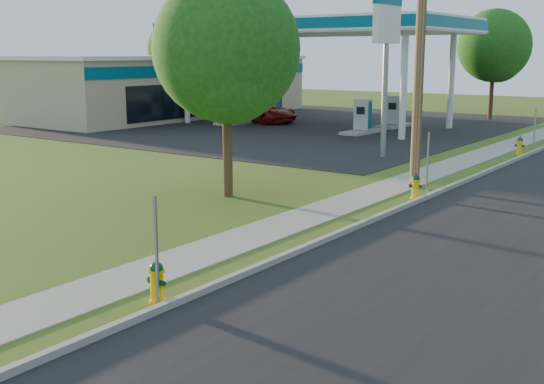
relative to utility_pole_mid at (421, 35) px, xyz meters
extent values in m
cube|color=black|center=(5.10, -7.00, -4.94)|extent=(8.00, 120.00, 0.02)
cube|color=gray|center=(1.10, -7.00, -4.88)|extent=(0.15, 120.00, 0.15)
cube|color=gray|center=(-0.65, -7.00, -4.94)|extent=(1.50, 120.00, 0.03)
cube|color=black|center=(-15.40, 15.00, -4.94)|extent=(26.00, 28.00, 0.02)
cylinder|color=brown|center=(0.00, 0.00, -0.05)|extent=(0.32, 0.32, 9.80)
cube|color=gray|center=(0.85, -12.80, -3.95)|extent=(0.05, 0.04, 2.00)
cube|color=gray|center=(0.85, -1.00, -3.95)|extent=(0.05, 0.04, 2.00)
cube|color=gray|center=(0.85, 11.20, -3.95)|extent=(0.05, 0.04, 2.00)
cylinder|color=silver|center=(-20.90, 11.70, -2.20)|extent=(0.36, 0.36, 5.50)
cylinder|color=silver|center=(-20.90, 18.30, -2.20)|extent=(0.36, 0.36, 5.50)
cylinder|color=silver|center=(-5.90, 11.70, -2.20)|extent=(0.36, 0.36, 5.50)
cylinder|color=silver|center=(-5.90, 18.30, -2.20)|extent=(0.36, 0.36, 5.50)
cube|color=silver|center=(-13.40, 15.00, 1.00)|extent=(18.00, 9.00, 0.90)
cube|color=#005067|center=(-13.40, 15.00, 1.00)|extent=(18.15, 9.15, 0.63)
cube|color=silver|center=(-13.40, 15.00, 0.68)|extent=(18.18, 9.18, 0.10)
cube|color=gray|center=(-17.90, 13.00, -4.86)|extent=(1.20, 3.20, 0.18)
cube|color=#9EA0A3|center=(-17.90, 13.00, -3.90)|extent=(0.90, 0.50, 1.70)
cube|color=#005067|center=(-17.90, 13.00, -3.90)|extent=(0.94, 0.40, 1.50)
cube|color=black|center=(-17.90, 12.73, -3.65)|extent=(0.50, 0.02, 0.40)
cube|color=gray|center=(-8.90, 13.00, -4.86)|extent=(1.20, 3.20, 0.18)
cube|color=#9EA0A3|center=(-8.90, 13.00, -3.90)|extent=(0.90, 0.50, 1.70)
cube|color=#005067|center=(-8.90, 13.00, -3.90)|extent=(0.94, 0.40, 1.50)
cube|color=black|center=(-8.90, 12.73, -3.65)|extent=(0.50, 0.02, 0.40)
cube|color=gray|center=(-17.90, 17.00, -4.86)|extent=(1.20, 3.20, 0.18)
cube|color=#9EA0A3|center=(-17.90, 17.00, -3.90)|extent=(0.90, 0.50, 1.70)
cube|color=#005067|center=(-17.90, 17.00, -3.90)|extent=(0.94, 0.40, 1.50)
cube|color=black|center=(-17.90, 16.73, -3.65)|extent=(0.50, 0.02, 0.40)
cube|color=gray|center=(-8.90, 17.00, -4.86)|extent=(1.20, 3.20, 0.18)
cube|color=#9EA0A3|center=(-8.90, 17.00, -3.90)|extent=(0.90, 0.50, 1.70)
cube|color=#005067|center=(-8.90, 17.00, -3.90)|extent=(0.94, 0.40, 1.50)
cube|color=black|center=(-8.90, 16.73, -3.65)|extent=(0.50, 0.02, 0.40)
cube|color=tan|center=(-26.40, 15.00, -2.95)|extent=(10.00, 22.00, 4.00)
cube|color=#005067|center=(-21.38, 15.00, -1.65)|extent=(0.06, 22.00, 0.70)
cube|color=black|center=(-21.37, 15.00, -3.55)|extent=(0.06, 16.06, 2.20)
cube|color=silver|center=(-26.40, 15.00, -0.83)|extent=(10.40, 22.40, 0.25)
cylinder|color=gray|center=(-3.90, 5.50, -2.45)|extent=(0.24, 0.24, 5.00)
cube|color=silver|center=(-3.90, 5.50, 0.85)|extent=(0.30, 2.00, 2.00)
cylinder|color=#3B2B18|center=(-4.15, -4.72, -3.21)|extent=(0.30, 0.30, 3.49)
sphere|color=#0E4F10|center=(-4.15, -4.72, -0.42)|extent=(4.46, 4.46, 4.46)
sphere|color=#0E4F10|center=(-3.75, -5.02, -1.12)|extent=(3.07, 3.07, 3.07)
cylinder|color=#3B2B18|center=(-5.83, 25.51, -3.06)|extent=(0.30, 0.30, 3.78)
sphere|color=#0E4F10|center=(-5.83, 25.51, -0.03)|extent=(4.84, 4.84, 4.84)
sphere|color=#0E4F10|center=(-5.43, 25.21, -0.79)|extent=(3.33, 3.33, 3.33)
cylinder|color=#3B2B18|center=(-33.40, 23.81, -3.09)|extent=(0.30, 0.30, 3.72)
sphere|color=#0E4F10|center=(-33.40, 23.81, -0.12)|extent=(4.76, 4.76, 4.76)
sphere|color=#0E4F10|center=(-33.00, 23.51, -0.86)|extent=(3.27, 3.27, 3.27)
cylinder|color=#F7B300|center=(0.73, -12.70, -4.92)|extent=(0.30, 0.30, 0.06)
cylinder|color=#F7B300|center=(0.73, -12.70, -4.63)|extent=(0.24, 0.24, 0.64)
cylinder|color=#F7B300|center=(0.73, -12.70, -4.35)|extent=(0.30, 0.30, 0.04)
sphere|color=#073416|center=(0.73, -12.70, -4.31)|extent=(0.25, 0.25, 0.25)
cylinder|color=#073416|center=(0.73, -12.70, -4.18)|extent=(0.05, 0.05, 0.06)
cylinder|color=#073416|center=(0.71, -12.85, -4.55)|extent=(0.14, 0.14, 0.12)
cylinder|color=#073416|center=(0.58, -12.68, -4.55)|extent=(0.12, 0.11, 0.10)
cylinder|color=#073416|center=(0.88, -12.72, -4.55)|extent=(0.12, 0.11, 0.10)
cylinder|color=gold|center=(0.78, -1.67, -4.92)|extent=(0.29, 0.29, 0.06)
cylinder|color=gold|center=(0.78, -1.67, -4.64)|extent=(0.23, 0.23, 0.63)
cylinder|color=gold|center=(0.78, -1.67, -4.36)|extent=(0.29, 0.29, 0.04)
sphere|color=#093619|center=(0.78, -1.67, -4.32)|extent=(0.24, 0.24, 0.24)
cylinder|color=#093619|center=(0.78, -1.67, -4.20)|extent=(0.05, 0.05, 0.06)
cylinder|color=#093619|center=(0.81, -1.82, -4.55)|extent=(0.14, 0.15, 0.12)
cylinder|color=#093619|center=(0.63, -1.70, -4.55)|extent=(0.12, 0.11, 0.09)
cylinder|color=#093619|center=(0.92, -1.64, -4.55)|extent=(0.12, 0.11, 0.09)
cylinder|color=yellow|center=(0.67, 9.68, -4.92)|extent=(0.31, 0.31, 0.07)
cylinder|color=yellow|center=(0.67, 9.68, -4.63)|extent=(0.24, 0.24, 0.65)
cylinder|color=yellow|center=(0.67, 9.68, -4.34)|extent=(0.31, 0.31, 0.04)
sphere|color=#0A3C1E|center=(0.67, 9.68, -4.30)|extent=(0.25, 0.25, 0.25)
cylinder|color=#0A3C1E|center=(0.67, 9.68, -4.17)|extent=(0.05, 0.05, 0.07)
cylinder|color=#0A3C1E|center=(0.64, 9.53, -4.54)|extent=(0.14, 0.15, 0.12)
cylinder|color=#0A3C1E|center=(0.52, 9.70, -4.54)|extent=(0.13, 0.12, 0.10)
cylinder|color=#0A3C1E|center=(0.82, 9.65, -4.54)|extent=(0.13, 0.12, 0.10)
imported|color=maroon|center=(-17.20, 14.84, -4.25)|extent=(5.50, 3.47, 1.42)
camera|label=1|loc=(9.10, -20.89, -0.59)|focal=45.00mm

